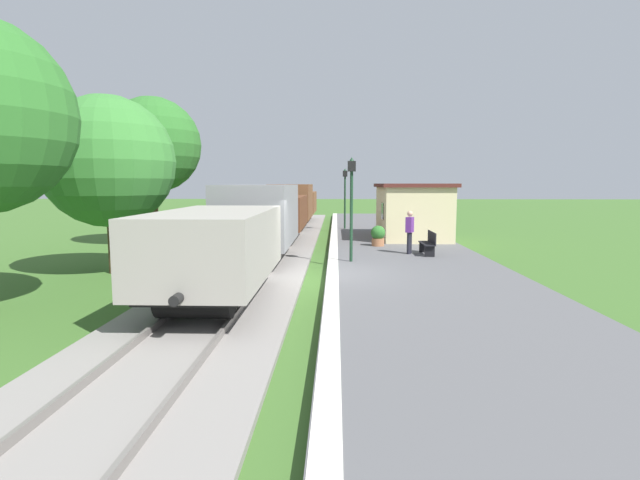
{
  "coord_description": "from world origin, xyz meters",
  "views": [
    {
      "loc": [
        0.5,
        -14.79,
        3.03
      ],
      "look_at": [
        -0.03,
        0.98,
        1.17
      ],
      "focal_mm": 26.96,
      "sensor_mm": 36.0,
      "label": 1
    }
  ],
  "objects_px": {
    "freight_train": "(280,213)",
    "station_hut": "(412,210)",
    "bench_down_platform": "(395,221)",
    "lamp_post_near": "(352,190)",
    "tree_trackside_mid": "(108,162)",
    "person_waiting": "(410,230)",
    "bench_near_hut": "(429,243)",
    "tree_trackside_far": "(153,145)",
    "lamp_post_far": "(345,187)",
    "potted_planter": "(378,235)"
  },
  "relations": [
    {
      "from": "bench_down_platform",
      "to": "person_waiting",
      "type": "bearing_deg",
      "value": -93.97
    },
    {
      "from": "station_hut",
      "to": "lamp_post_far",
      "type": "distance_m",
      "value": 5.99
    },
    {
      "from": "freight_train",
      "to": "bench_near_hut",
      "type": "bearing_deg",
      "value": -41.46
    },
    {
      "from": "person_waiting",
      "to": "bench_near_hut",
      "type": "bearing_deg",
      "value": -170.68
    },
    {
      "from": "bench_down_platform",
      "to": "lamp_post_near",
      "type": "distance_m",
      "value": 12.95
    },
    {
      "from": "bench_near_hut",
      "to": "tree_trackside_far",
      "type": "relative_size",
      "value": 0.21
    },
    {
      "from": "bench_down_platform",
      "to": "lamp_post_far",
      "type": "distance_m",
      "value": 3.74
    },
    {
      "from": "freight_train",
      "to": "tree_trackside_mid",
      "type": "height_order",
      "value": "tree_trackside_mid"
    },
    {
      "from": "person_waiting",
      "to": "tree_trackside_far",
      "type": "bearing_deg",
      "value": 5.61
    },
    {
      "from": "freight_train",
      "to": "bench_near_hut",
      "type": "xyz_separation_m",
      "value": [
        6.54,
        -5.78,
        -0.8
      ]
    },
    {
      "from": "lamp_post_far",
      "to": "tree_trackside_mid",
      "type": "height_order",
      "value": "tree_trackside_mid"
    },
    {
      "from": "freight_train",
      "to": "person_waiting",
      "type": "distance_m",
      "value": 8.06
    },
    {
      "from": "bench_down_platform",
      "to": "person_waiting",
      "type": "height_order",
      "value": "person_waiting"
    },
    {
      "from": "bench_near_hut",
      "to": "potted_planter",
      "type": "height_order",
      "value": "potted_planter"
    },
    {
      "from": "bench_near_hut",
      "to": "tree_trackside_mid",
      "type": "xyz_separation_m",
      "value": [
        -11.2,
        -2.98,
        3.02
      ]
    },
    {
      "from": "tree_trackside_mid",
      "to": "person_waiting",
      "type": "bearing_deg",
      "value": 16.97
    },
    {
      "from": "lamp_post_far",
      "to": "tree_trackside_mid",
      "type": "xyz_separation_m",
      "value": [
        -8.1,
        -13.83,
        0.94
      ]
    },
    {
      "from": "person_waiting",
      "to": "potted_planter",
      "type": "distance_m",
      "value": 2.64
    },
    {
      "from": "station_hut",
      "to": "potted_planter",
      "type": "bearing_deg",
      "value": -120.47
    },
    {
      "from": "potted_planter",
      "to": "tree_trackside_mid",
      "type": "height_order",
      "value": "tree_trackside_mid"
    },
    {
      "from": "bench_near_hut",
      "to": "lamp_post_far",
      "type": "relative_size",
      "value": 0.41
    },
    {
      "from": "bench_down_platform",
      "to": "lamp_post_near",
      "type": "height_order",
      "value": "lamp_post_near"
    },
    {
      "from": "bench_near_hut",
      "to": "person_waiting",
      "type": "distance_m",
      "value": 0.88
    },
    {
      "from": "lamp_post_near",
      "to": "tree_trackside_mid",
      "type": "height_order",
      "value": "tree_trackside_mid"
    },
    {
      "from": "tree_trackside_far",
      "to": "bench_near_hut",
      "type": "bearing_deg",
      "value": -19.84
    },
    {
      "from": "freight_train",
      "to": "station_hut",
      "type": "distance_m",
      "value": 6.8
    },
    {
      "from": "bench_down_platform",
      "to": "person_waiting",
      "type": "distance_m",
      "value": 10.46
    },
    {
      "from": "freight_train",
      "to": "lamp_post_near",
      "type": "relative_size",
      "value": 8.81
    },
    {
      "from": "bench_down_platform",
      "to": "freight_train",
      "type": "bearing_deg",
      "value": -143.39
    },
    {
      "from": "bench_near_hut",
      "to": "lamp_post_far",
      "type": "xyz_separation_m",
      "value": [
        -3.1,
        10.85,
        2.08
      ]
    },
    {
      "from": "bench_near_hut",
      "to": "tree_trackside_far",
      "type": "xyz_separation_m",
      "value": [
        -12.54,
        4.52,
        4.16
      ]
    },
    {
      "from": "tree_trackside_mid",
      "to": "tree_trackside_far",
      "type": "relative_size",
      "value": 0.82
    },
    {
      "from": "lamp_post_near",
      "to": "bench_near_hut",
      "type": "bearing_deg",
      "value": 29.68
    },
    {
      "from": "station_hut",
      "to": "bench_down_platform",
      "type": "relative_size",
      "value": 3.87
    },
    {
      "from": "lamp_post_near",
      "to": "tree_trackside_far",
      "type": "bearing_deg",
      "value": 146.34
    },
    {
      "from": "freight_train",
      "to": "tree_trackside_mid",
      "type": "xyz_separation_m",
      "value": [
        -4.66,
        -8.76,
        2.22
      ]
    },
    {
      "from": "potted_planter",
      "to": "tree_trackside_far",
      "type": "relative_size",
      "value": 0.13
    },
    {
      "from": "person_waiting",
      "to": "bench_down_platform",
      "type": "bearing_deg",
      "value": -68.32
    },
    {
      "from": "lamp_post_near",
      "to": "person_waiting",
      "type": "bearing_deg",
      "value": 39.78
    },
    {
      "from": "tree_trackside_far",
      "to": "station_hut",
      "type": "bearing_deg",
      "value": 6.68
    },
    {
      "from": "station_hut",
      "to": "lamp_post_near",
      "type": "xyz_separation_m",
      "value": [
        -3.36,
        -7.79,
        1.15
      ]
    },
    {
      "from": "freight_train",
      "to": "station_hut",
      "type": "xyz_separation_m",
      "value": [
        6.8,
        0.24,
        0.13
      ]
    },
    {
      "from": "tree_trackside_far",
      "to": "potted_planter",
      "type": "bearing_deg",
      "value": -10.14
    },
    {
      "from": "freight_train",
      "to": "person_waiting",
      "type": "bearing_deg",
      "value": -43.74
    },
    {
      "from": "lamp_post_far",
      "to": "person_waiting",
      "type": "bearing_deg",
      "value": -77.42
    },
    {
      "from": "freight_train",
      "to": "tree_trackside_far",
      "type": "height_order",
      "value": "tree_trackside_far"
    },
    {
      "from": "bench_near_hut",
      "to": "potted_planter",
      "type": "bearing_deg",
      "value": 124.12
    },
    {
      "from": "station_hut",
      "to": "bench_near_hut",
      "type": "height_order",
      "value": "station_hut"
    },
    {
      "from": "bench_down_platform",
      "to": "lamp_post_far",
      "type": "xyz_separation_m",
      "value": [
        -3.1,
        0.21,
        2.08
      ]
    },
    {
      "from": "freight_train",
      "to": "bench_near_hut",
      "type": "height_order",
      "value": "freight_train"
    }
  ]
}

